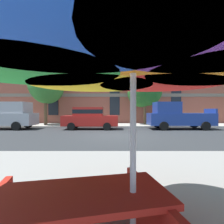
# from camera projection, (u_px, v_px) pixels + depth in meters

# --- Properties ---
(ground_plane) EXTENTS (120.00, 120.00, 0.00)m
(ground_plane) POSITION_uv_depth(u_px,v_px,m) (117.00, 136.00, 10.72)
(ground_plane) COLOR #2D3033
(sidewalk_far) EXTENTS (56.00, 3.60, 0.12)m
(sidewalk_far) POSITION_uv_depth(u_px,v_px,m) (115.00, 125.00, 17.52)
(sidewalk_far) COLOR #B2ADA3
(sidewalk_far) RESTS_ON ground
(apartment_building) EXTENTS (47.61, 12.08, 16.00)m
(apartment_building) POSITION_uv_depth(u_px,v_px,m) (114.00, 65.00, 25.62)
(apartment_building) COLOR #934C3D
(apartment_building) RESTS_ON ground
(pickup_silver) EXTENTS (5.10, 2.12, 2.20)m
(pickup_silver) POSITION_uv_depth(u_px,v_px,m) (6.00, 117.00, 14.40)
(pickup_silver) COLOR #A8AAB2
(pickup_silver) RESTS_ON ground
(sedan_red) EXTENTS (4.40, 1.98, 1.78)m
(sedan_red) POSITION_uv_depth(u_px,v_px,m) (90.00, 117.00, 14.41)
(sedan_red) COLOR #B21E19
(sedan_red) RESTS_ON ground
(pickup_blue) EXTENTS (5.10, 2.12, 2.20)m
(pickup_blue) POSITION_uv_depth(u_px,v_px,m) (177.00, 117.00, 14.41)
(pickup_blue) COLOR navy
(pickup_blue) RESTS_ON ground
(street_tree_left) EXTENTS (3.51, 3.52, 5.63)m
(street_tree_left) POSITION_uv_depth(u_px,v_px,m) (46.00, 86.00, 17.52)
(street_tree_left) COLOR brown
(street_tree_left) RESTS_ON ground
(street_tree_middle) EXTENTS (3.46, 3.10, 4.95)m
(street_tree_middle) POSITION_uv_depth(u_px,v_px,m) (144.00, 92.00, 18.00)
(street_tree_middle) COLOR brown
(street_tree_middle) RESTS_ON ground
(patio_umbrella) EXTENTS (3.70, 3.44, 2.40)m
(patio_umbrella) POSITION_uv_depth(u_px,v_px,m) (133.00, 51.00, 1.70)
(patio_umbrella) COLOR silver
(patio_umbrella) RESTS_ON ground
(picnic_table) EXTENTS (2.08, 1.87, 0.77)m
(picnic_table) POSITION_uv_depth(u_px,v_px,m) (74.00, 223.00, 1.69)
(picnic_table) COLOR red
(picnic_table) RESTS_ON ground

